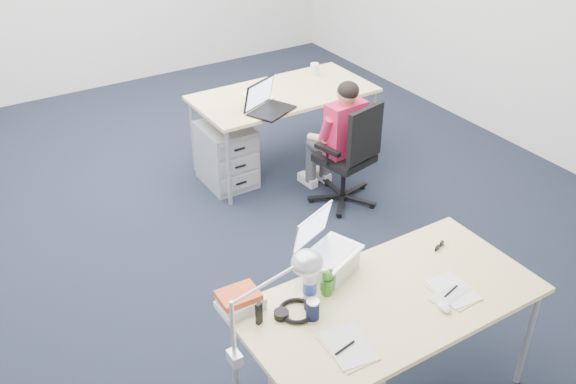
{
  "coord_description": "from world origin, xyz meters",
  "views": [
    {
      "loc": [
        -1.95,
        -3.81,
        2.96
      ],
      "look_at": [
        -0.15,
        -0.91,
        0.85
      ],
      "focal_mm": 40.0,
      "sensor_mm": 36.0,
      "label": 1
    }
  ],
  "objects_px": {
    "computer_mouse": "(444,307)",
    "wireless_keyboard": "(450,294)",
    "headphones": "(297,310)",
    "dark_laptop": "(272,97)",
    "book_stack": "(240,301)",
    "desk_lamp": "(262,310)",
    "drawer_pedestal_far": "(226,155)",
    "silver_laptop": "(332,246)",
    "desk_far": "(284,97)",
    "can_koozie": "(313,309)",
    "far_cup": "(315,69)",
    "bear_figurine": "(327,282)",
    "seated_person": "(336,138)",
    "sunglasses": "(439,246)",
    "cordless_phone": "(259,313)",
    "water_bottle": "(310,283)",
    "office_chair": "(346,175)",
    "desk_near": "(390,305)"
  },
  "relations": [
    {
      "from": "water_bottle",
      "to": "bear_figurine",
      "type": "xyz_separation_m",
      "value": [
        0.11,
        -0.0,
        -0.04
      ]
    },
    {
      "from": "water_bottle",
      "to": "far_cup",
      "type": "distance_m",
      "value": 3.18
    },
    {
      "from": "silver_laptop",
      "to": "sunglasses",
      "type": "height_order",
      "value": "silver_laptop"
    },
    {
      "from": "can_koozie",
      "to": "book_stack",
      "type": "bearing_deg",
      "value": 137.09
    },
    {
      "from": "headphones",
      "to": "drawer_pedestal_far",
      "type": "bearing_deg",
      "value": 79.47
    },
    {
      "from": "computer_mouse",
      "to": "wireless_keyboard",
      "type": "bearing_deg",
      "value": 37.61
    },
    {
      "from": "desk_near",
      "to": "can_koozie",
      "type": "relative_size",
      "value": 14.37
    },
    {
      "from": "seated_person",
      "to": "dark_laptop",
      "type": "xyz_separation_m",
      "value": [
        -0.39,
        0.37,
        0.32
      ]
    },
    {
      "from": "silver_laptop",
      "to": "computer_mouse",
      "type": "xyz_separation_m",
      "value": [
        0.31,
        -0.56,
        -0.15
      ]
    },
    {
      "from": "computer_mouse",
      "to": "can_koozie",
      "type": "height_order",
      "value": "can_koozie"
    },
    {
      "from": "bear_figurine",
      "to": "seated_person",
      "type": "bearing_deg",
      "value": 72.68
    },
    {
      "from": "sunglasses",
      "to": "desk_lamp",
      "type": "bearing_deg",
      "value": 168.43
    },
    {
      "from": "desk_near",
      "to": "dark_laptop",
      "type": "relative_size",
      "value": 4.33
    },
    {
      "from": "drawer_pedestal_far",
      "to": "water_bottle",
      "type": "distance_m",
      "value": 2.59
    },
    {
      "from": "computer_mouse",
      "to": "sunglasses",
      "type": "distance_m",
      "value": 0.53
    },
    {
      "from": "silver_laptop",
      "to": "drawer_pedestal_far",
      "type": "bearing_deg",
      "value": 56.34
    },
    {
      "from": "office_chair",
      "to": "bear_figurine",
      "type": "bearing_deg",
      "value": -142.18
    },
    {
      "from": "headphones",
      "to": "cordless_phone",
      "type": "distance_m",
      "value": 0.21
    },
    {
      "from": "desk_near",
      "to": "water_bottle",
      "type": "xyz_separation_m",
      "value": [
        -0.37,
        0.21,
        0.16
      ]
    },
    {
      "from": "drawer_pedestal_far",
      "to": "dark_laptop",
      "type": "relative_size",
      "value": 1.49
    },
    {
      "from": "headphones",
      "to": "dark_laptop",
      "type": "bearing_deg",
      "value": 70.57
    },
    {
      "from": "seated_person",
      "to": "can_koozie",
      "type": "distance_m",
      "value": 2.39
    },
    {
      "from": "book_stack",
      "to": "desk_lamp",
      "type": "height_order",
      "value": "desk_lamp"
    },
    {
      "from": "computer_mouse",
      "to": "desk_near",
      "type": "bearing_deg",
      "value": 135.83
    },
    {
      "from": "seated_person",
      "to": "book_stack",
      "type": "bearing_deg",
      "value": -142.03
    },
    {
      "from": "computer_mouse",
      "to": "far_cup",
      "type": "relative_size",
      "value": 0.77
    },
    {
      "from": "book_stack",
      "to": "cordless_phone",
      "type": "distance_m",
      "value": 0.15
    },
    {
      "from": "desk_lamp",
      "to": "dark_laptop",
      "type": "bearing_deg",
      "value": 63.73
    },
    {
      "from": "silver_laptop",
      "to": "desk_lamp",
      "type": "distance_m",
      "value": 0.7
    },
    {
      "from": "desk_far",
      "to": "can_koozie",
      "type": "height_order",
      "value": "can_koozie"
    },
    {
      "from": "headphones",
      "to": "computer_mouse",
      "type": "bearing_deg",
      "value": -21.87
    },
    {
      "from": "office_chair",
      "to": "wireless_keyboard",
      "type": "relative_size",
      "value": 3.86
    },
    {
      "from": "desk_near",
      "to": "book_stack",
      "type": "relative_size",
      "value": 7.22
    },
    {
      "from": "silver_laptop",
      "to": "can_koozie",
      "type": "distance_m",
      "value": 0.41
    },
    {
      "from": "dark_laptop",
      "to": "cordless_phone",
      "type": "bearing_deg",
      "value": -146.74
    },
    {
      "from": "seated_person",
      "to": "office_chair",
      "type": "bearing_deg",
      "value": -89.35
    },
    {
      "from": "cordless_phone",
      "to": "dark_laptop",
      "type": "height_order",
      "value": "dark_laptop"
    },
    {
      "from": "wireless_keyboard",
      "to": "cordless_phone",
      "type": "xyz_separation_m",
      "value": [
        -0.96,
        0.35,
        0.06
      ]
    },
    {
      "from": "computer_mouse",
      "to": "bear_figurine",
      "type": "distance_m",
      "value": 0.61
    },
    {
      "from": "office_chair",
      "to": "drawer_pedestal_far",
      "type": "height_order",
      "value": "office_chair"
    },
    {
      "from": "drawer_pedestal_far",
      "to": "computer_mouse",
      "type": "distance_m",
      "value": 2.88
    },
    {
      "from": "desk_lamp",
      "to": "dark_laptop",
      "type": "distance_m",
      "value": 2.7
    },
    {
      "from": "computer_mouse",
      "to": "bear_figurine",
      "type": "xyz_separation_m",
      "value": [
        -0.44,
        0.42,
        0.06
      ]
    },
    {
      "from": "bear_figurine",
      "to": "desk_lamp",
      "type": "bearing_deg",
      "value": -140.6
    },
    {
      "from": "computer_mouse",
      "to": "book_stack",
      "type": "relative_size",
      "value": 0.39
    },
    {
      "from": "headphones",
      "to": "water_bottle",
      "type": "height_order",
      "value": "water_bottle"
    },
    {
      "from": "sunglasses",
      "to": "headphones",
      "type": "bearing_deg",
      "value": 162.79
    },
    {
      "from": "far_cup",
      "to": "bear_figurine",
      "type": "bearing_deg",
      "value": -122.74
    },
    {
      "from": "water_bottle",
      "to": "wireless_keyboard",
      "type": "bearing_deg",
      "value": -28.85
    },
    {
      "from": "silver_laptop",
      "to": "bear_figurine",
      "type": "xyz_separation_m",
      "value": [
        -0.13,
        -0.14,
        -0.09
      ]
    }
  ]
}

